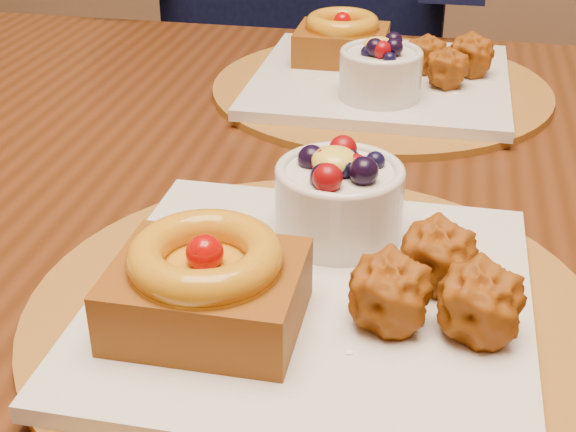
# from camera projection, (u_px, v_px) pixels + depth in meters

# --- Properties ---
(dining_table) EXTENTS (1.60, 0.90, 0.76)m
(dining_table) POSITION_uv_depth(u_px,v_px,m) (352.00, 248.00, 0.76)
(dining_table) COLOR #391B0A
(dining_table) RESTS_ON ground
(place_setting_near) EXTENTS (0.38, 0.38, 0.09)m
(place_setting_near) POSITION_uv_depth(u_px,v_px,m) (309.00, 278.00, 0.53)
(place_setting_near) COLOR brown
(place_setting_near) RESTS_ON dining_table
(place_setting_far) EXTENTS (0.38, 0.38, 0.08)m
(place_setting_far) POSITION_uv_depth(u_px,v_px,m) (379.00, 73.00, 0.90)
(place_setting_far) COLOR brown
(place_setting_far) RESTS_ON dining_table
(chair_far) EXTENTS (0.56, 0.56, 0.91)m
(chair_far) POSITION_uv_depth(u_px,v_px,m) (314.00, 143.00, 1.41)
(chair_far) COLOR black
(chair_far) RESTS_ON ground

